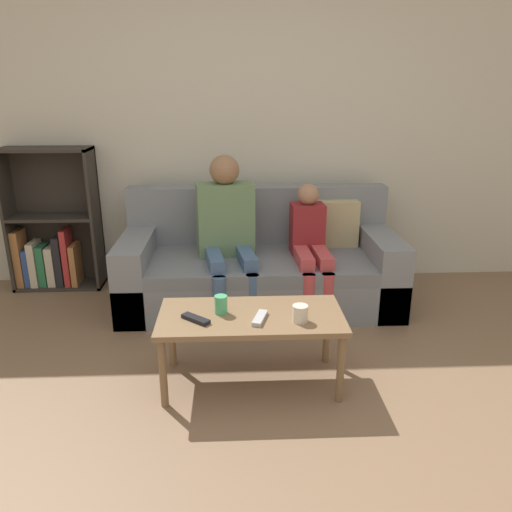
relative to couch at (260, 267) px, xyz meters
name	(u,v)px	position (x,y,z in m)	size (l,w,h in m)	color
ground_plane	(263,481)	(-0.09, -1.89, -0.27)	(22.00, 22.00, 0.00)	#84664C
wall_back	(246,123)	(-0.09, 0.55, 1.03)	(12.00, 0.06, 2.60)	beige
couch	(260,267)	(0.00, 0.00, 0.00)	(2.04, 0.89, 0.84)	gray
bookshelf	(53,235)	(-1.67, 0.39, 0.16)	(0.70, 0.28, 1.14)	#332D28
coffee_table	(251,322)	(-0.11, -1.14, 0.10)	(0.99, 0.48, 0.42)	brown
person_adult	(227,224)	(-0.25, -0.08, 0.37)	(0.45, 0.66, 1.12)	#476693
person_child	(310,242)	(0.35, -0.13, 0.23)	(0.26, 0.62, 0.91)	#C6474C
cup_near	(221,305)	(-0.27, -1.12, 0.20)	(0.07, 0.07, 0.10)	#4CB77A
cup_far	(300,313)	(0.14, -1.24, 0.19)	(0.08, 0.08, 0.09)	silver
tv_remote_0	(196,319)	(-0.41, -1.21, 0.16)	(0.16, 0.15, 0.02)	black
tv_remote_1	(260,318)	(-0.07, -1.21, 0.16)	(0.09, 0.18, 0.02)	#B7B7BC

